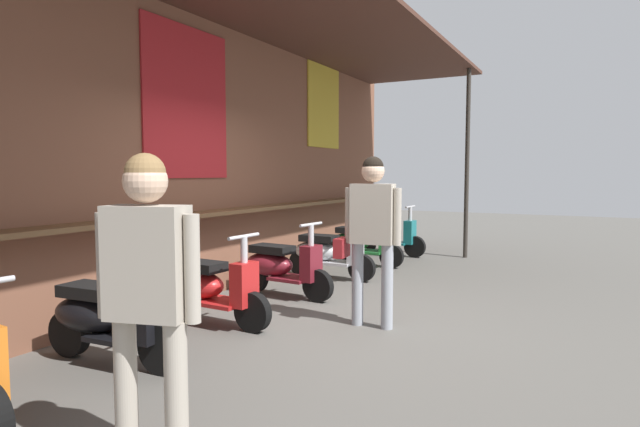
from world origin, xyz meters
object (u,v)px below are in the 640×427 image
Objects in this scene: scooter_red at (208,287)px; scooter_maroon at (280,266)px; scooter_green at (359,243)px; shopper_browsing at (148,279)px; shopper_with_handbag at (371,223)px; scooter_black at (105,317)px; scooter_teal at (386,235)px; scooter_silver at (326,253)px.

scooter_red is 1.00× the size of scooter_maroon.
scooter_green is 6.44m from shopper_browsing.
shopper_browsing is (-2.98, 0.01, -0.04)m from shopper_with_handbag.
scooter_green is 3.65m from shopper_with_handbag.
scooter_black is 1.00× the size of scooter_teal.
scooter_red is 1.00× the size of scooter_teal.
shopper_with_handbag is at bearing 26.75° from scooter_red.
scooter_black and scooter_green have the same top height.
scooter_silver is 1.25m from scooter_green.
scooter_green is (2.55, 0.00, 0.00)m from scooter_maroon.
scooter_black is 1.00× the size of scooter_green.
scooter_red and scooter_green have the same top height.
scooter_silver is at bearing -88.42° from scooter_teal.
scooter_maroon is at bearing 6.71° from shopper_browsing.
scooter_black is 1.94m from shopper_browsing.
scooter_silver is 1.00× the size of scooter_teal.
scooter_maroon is 1.30m from scooter_silver.
scooter_silver is (3.98, 0.00, 0.00)m from scooter_black.
scooter_maroon is 1.00× the size of scooter_green.
scooter_maroon is at bearing 92.19° from scooter_red.
scooter_teal is at bearing 89.57° from scooter_silver.
shopper_with_handbag reaches higher than scooter_silver.
scooter_teal is at bearing 89.82° from scooter_green.
shopper_with_handbag is at bearing -64.78° from scooter_green.
scooter_black is at bearing -85.49° from scooter_maroon.
shopper_with_handbag is at bearing 48.33° from scooter_black.
scooter_teal is 4.82m from shopper_with_handbag.
scooter_green is at bearing -2.08° from shopper_browsing.
scooter_red and scooter_maroon have the same top height.
scooter_silver is at bearing 85.99° from scooter_black.
scooter_black is 0.84× the size of shopper_browsing.
scooter_teal is (1.27, -0.00, 0.00)m from scooter_green.
scooter_black is 2.69m from scooter_maroon.
scooter_red is (1.29, 0.00, 0.00)m from scooter_black.
scooter_red is at bearing -90.18° from scooter_green.
scooter_maroon is 1.00× the size of scooter_silver.
scooter_black is 3.98m from scooter_silver.
scooter_red is at bearing -90.43° from scooter_silver.
scooter_red is at bearing 85.99° from scooter_black.
scooter_green is at bearing -88.42° from scooter_teal.
scooter_silver and scooter_green have the same top height.
scooter_red is at bearing -88.42° from scooter_teal.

